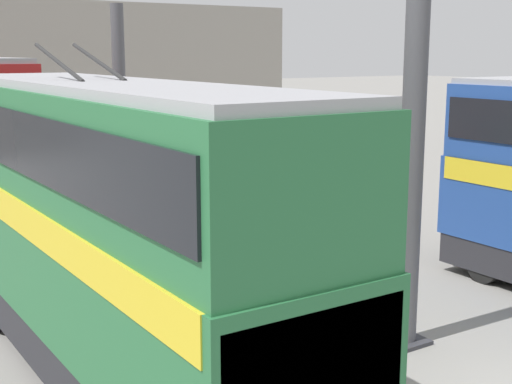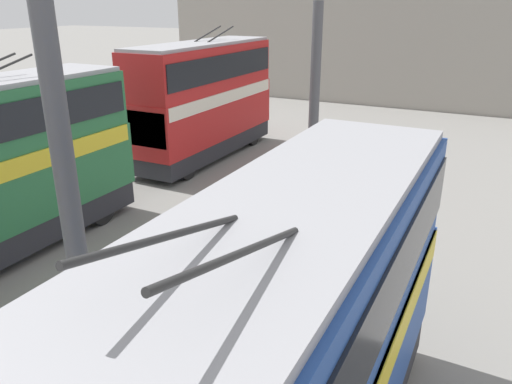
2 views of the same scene
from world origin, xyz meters
TOP-DOWN VIEW (x-y plane):
  - depot_back_wall at (33.04, 0.00)m, footprint 0.50×36.00m
  - support_column_near at (3.23, 0.00)m, footprint 0.79×0.79m
  - support_column_far at (17.00, 0.00)m, footprint 0.79×0.79m
  - bus_right_near at (4.52, 5.35)m, footprint 10.69×2.54m
  - person_by_right_row at (1.94, 2.76)m, footprint 0.33×0.46m
  - oil_drum at (10.54, -2.41)m, footprint 0.58×0.58m

SIDE VIEW (x-z plane):
  - oil_drum at x=10.54m, z-range 0.00..0.81m
  - person_by_right_row at x=1.94m, z-range 0.05..1.80m
  - bus_right_near at x=4.52m, z-range 0.05..5.77m
  - support_column_near at x=3.23m, z-range -0.12..7.03m
  - support_column_far at x=17.00m, z-range -0.12..7.03m
  - depot_back_wall at x=33.04m, z-range 0.00..8.36m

